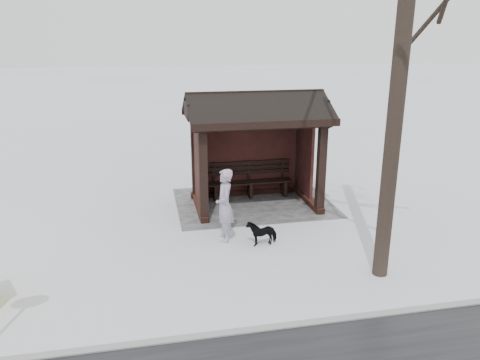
% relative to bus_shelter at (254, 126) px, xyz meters
% --- Properties ---
extents(ground, '(120.00, 120.00, 0.00)m').
position_rel_bus_shelter_xyz_m(ground, '(0.00, 0.16, -2.17)').
color(ground, white).
rests_on(ground, ground).
extents(kerb, '(120.00, 0.15, 0.06)m').
position_rel_bus_shelter_xyz_m(kerb, '(0.00, 5.66, -2.16)').
color(kerb, gray).
rests_on(kerb, ground).
extents(trampled_patch, '(4.20, 3.20, 0.02)m').
position_rel_bus_shelter_xyz_m(trampled_patch, '(0.00, -0.04, -2.16)').
color(trampled_patch, gray).
rests_on(trampled_patch, ground).
extents(bus_shelter, '(3.60, 2.40, 3.09)m').
position_rel_bus_shelter_xyz_m(bus_shelter, '(0.00, 0.00, 0.00)').
color(bus_shelter, '#381D14').
rests_on(bus_shelter, ground).
extents(pedestrian, '(0.43, 0.62, 1.66)m').
position_rel_bus_shelter_xyz_m(pedestrian, '(1.18, 2.20, -1.34)').
color(pedestrian, '#A496B1').
rests_on(pedestrian, ground).
extents(dog, '(0.68, 0.37, 0.55)m').
position_rel_bus_shelter_xyz_m(dog, '(0.42, 2.57, -1.89)').
color(dog, black).
rests_on(dog, ground).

